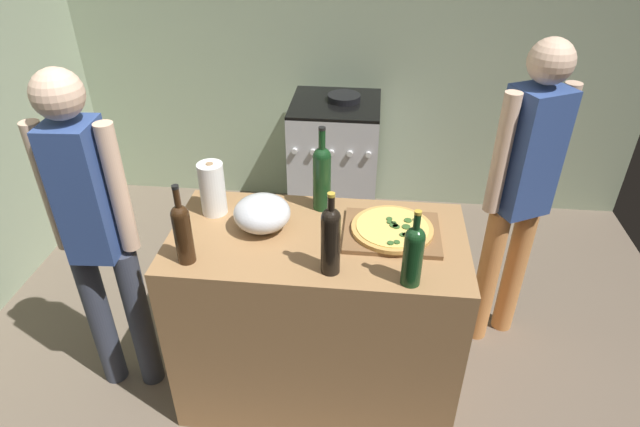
{
  "coord_description": "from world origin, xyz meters",
  "views": [
    {
      "loc": [
        0.29,
        -1.18,
        2.21
      ],
      "look_at": [
        0.08,
        0.73,
        0.96
      ],
      "focal_mm": 30.02,
      "sensor_mm": 36.0,
      "label": 1
    }
  ],
  "objects_px": {
    "wine_bottle_green": "(182,231)",
    "wine_bottle_clear": "(322,175)",
    "pizza": "(392,228)",
    "person_in_red": "(522,185)",
    "wine_bottle_dark": "(331,238)",
    "mixing_bowl": "(262,213)",
    "wine_bottle_amber": "(413,253)",
    "paper_towel_roll": "(212,189)",
    "person_in_stripes": "(95,230)",
    "stove": "(335,165)"
  },
  "relations": [
    {
      "from": "paper_towel_roll",
      "to": "stove",
      "type": "height_order",
      "value": "paper_towel_roll"
    },
    {
      "from": "wine_bottle_amber",
      "to": "wine_bottle_green",
      "type": "xyz_separation_m",
      "value": [
        -0.86,
        0.04,
        0.01
      ]
    },
    {
      "from": "wine_bottle_amber",
      "to": "wine_bottle_clear",
      "type": "distance_m",
      "value": 0.62
    },
    {
      "from": "mixing_bowl",
      "to": "wine_bottle_dark",
      "type": "xyz_separation_m",
      "value": [
        0.31,
        -0.26,
        0.08
      ]
    },
    {
      "from": "wine_bottle_amber",
      "to": "wine_bottle_clear",
      "type": "bearing_deg",
      "value": 128.11
    },
    {
      "from": "wine_bottle_amber",
      "to": "stove",
      "type": "distance_m",
      "value": 1.89
    },
    {
      "from": "person_in_red",
      "to": "wine_bottle_amber",
      "type": "bearing_deg",
      "value": -126.74
    },
    {
      "from": "wine_bottle_green",
      "to": "wine_bottle_clear",
      "type": "height_order",
      "value": "wine_bottle_clear"
    },
    {
      "from": "wine_bottle_clear",
      "to": "paper_towel_roll",
      "type": "bearing_deg",
      "value": -169.4
    },
    {
      "from": "mixing_bowl",
      "to": "wine_bottle_green",
      "type": "bearing_deg",
      "value": -134.93
    },
    {
      "from": "paper_towel_roll",
      "to": "stove",
      "type": "bearing_deg",
      "value": 72.43
    },
    {
      "from": "wine_bottle_amber",
      "to": "stove",
      "type": "relative_size",
      "value": 0.33
    },
    {
      "from": "wine_bottle_amber",
      "to": "wine_bottle_green",
      "type": "bearing_deg",
      "value": 177.33
    },
    {
      "from": "mixing_bowl",
      "to": "person_in_red",
      "type": "relative_size",
      "value": 0.15
    },
    {
      "from": "paper_towel_roll",
      "to": "person_in_red",
      "type": "xyz_separation_m",
      "value": [
        1.4,
        0.34,
        -0.09
      ]
    },
    {
      "from": "person_in_stripes",
      "to": "stove",
      "type": "bearing_deg",
      "value": 60.06
    },
    {
      "from": "pizza",
      "to": "wine_bottle_green",
      "type": "xyz_separation_m",
      "value": [
        -0.8,
        -0.26,
        0.11
      ]
    },
    {
      "from": "stove",
      "to": "person_in_stripes",
      "type": "relative_size",
      "value": 0.6
    },
    {
      "from": "wine_bottle_clear",
      "to": "stove",
      "type": "distance_m",
      "value": 1.41
    },
    {
      "from": "wine_bottle_amber",
      "to": "wine_bottle_dark",
      "type": "height_order",
      "value": "wine_bottle_dark"
    },
    {
      "from": "pizza",
      "to": "mixing_bowl",
      "type": "height_order",
      "value": "mixing_bowl"
    },
    {
      "from": "wine_bottle_green",
      "to": "pizza",
      "type": "bearing_deg",
      "value": 18.25
    },
    {
      "from": "mixing_bowl",
      "to": "stove",
      "type": "height_order",
      "value": "mixing_bowl"
    },
    {
      "from": "pizza",
      "to": "wine_bottle_amber",
      "type": "relative_size",
      "value": 1.09
    },
    {
      "from": "wine_bottle_clear",
      "to": "wine_bottle_green",
      "type": "bearing_deg",
      "value": -137.53
    },
    {
      "from": "pizza",
      "to": "person_in_red",
      "type": "xyz_separation_m",
      "value": [
        0.61,
        0.43,
        -0.0
      ]
    },
    {
      "from": "mixing_bowl",
      "to": "person_in_stripes",
      "type": "xyz_separation_m",
      "value": [
        -0.7,
        -0.1,
        -0.07
      ]
    },
    {
      "from": "wine_bottle_clear",
      "to": "wine_bottle_amber",
      "type": "bearing_deg",
      "value": -51.89
    },
    {
      "from": "mixing_bowl",
      "to": "wine_bottle_clear",
      "type": "xyz_separation_m",
      "value": [
        0.23,
        0.19,
        0.09
      ]
    },
    {
      "from": "paper_towel_roll",
      "to": "wine_bottle_amber",
      "type": "bearing_deg",
      "value": -24.96
    },
    {
      "from": "mixing_bowl",
      "to": "wine_bottle_clear",
      "type": "relative_size",
      "value": 0.61
    },
    {
      "from": "wine_bottle_amber",
      "to": "wine_bottle_green",
      "type": "height_order",
      "value": "wine_bottle_green"
    },
    {
      "from": "wine_bottle_green",
      "to": "wine_bottle_dark",
      "type": "height_order",
      "value": "wine_bottle_dark"
    },
    {
      "from": "wine_bottle_amber",
      "to": "person_in_stripes",
      "type": "distance_m",
      "value": 1.34
    },
    {
      "from": "pizza",
      "to": "wine_bottle_amber",
      "type": "distance_m",
      "value": 0.33
    },
    {
      "from": "wine_bottle_green",
      "to": "wine_bottle_dark",
      "type": "relative_size",
      "value": 0.98
    },
    {
      "from": "wine_bottle_clear",
      "to": "stove",
      "type": "bearing_deg",
      "value": 91.84
    },
    {
      "from": "wine_bottle_dark",
      "to": "mixing_bowl",
      "type": "bearing_deg",
      "value": 140.59
    },
    {
      "from": "pizza",
      "to": "wine_bottle_amber",
      "type": "height_order",
      "value": "wine_bottle_amber"
    },
    {
      "from": "wine_bottle_clear",
      "to": "pizza",
      "type": "bearing_deg",
      "value": -29.78
    },
    {
      "from": "mixing_bowl",
      "to": "wine_bottle_dark",
      "type": "relative_size",
      "value": 0.7
    },
    {
      "from": "paper_towel_roll",
      "to": "wine_bottle_dark",
      "type": "distance_m",
      "value": 0.66
    },
    {
      "from": "pizza",
      "to": "wine_bottle_dark",
      "type": "height_order",
      "value": "wine_bottle_dark"
    },
    {
      "from": "person_in_red",
      "to": "wine_bottle_green",
      "type": "bearing_deg",
      "value": -153.78
    },
    {
      "from": "person_in_stripes",
      "to": "wine_bottle_clear",
      "type": "bearing_deg",
      "value": 17.04
    },
    {
      "from": "wine_bottle_green",
      "to": "wine_bottle_dark",
      "type": "bearing_deg",
      "value": -0.41
    },
    {
      "from": "wine_bottle_clear",
      "to": "person_in_red",
      "type": "relative_size",
      "value": 0.24
    },
    {
      "from": "wine_bottle_dark",
      "to": "person_in_stripes",
      "type": "xyz_separation_m",
      "value": [
        -1.02,
        0.16,
        -0.15
      ]
    },
    {
      "from": "pizza",
      "to": "stove",
      "type": "height_order",
      "value": "stove"
    },
    {
      "from": "stove",
      "to": "person_in_red",
      "type": "relative_size",
      "value": 0.59
    }
  ]
}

